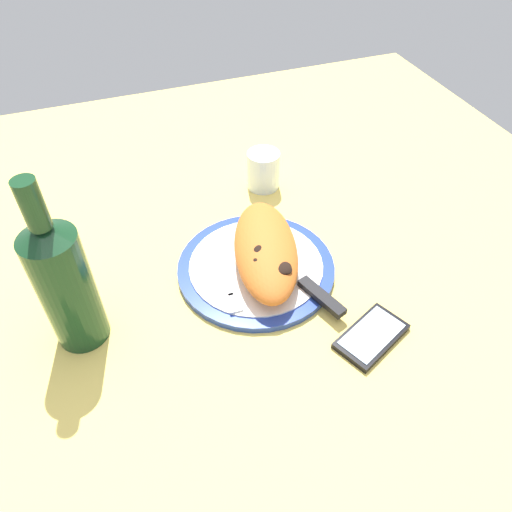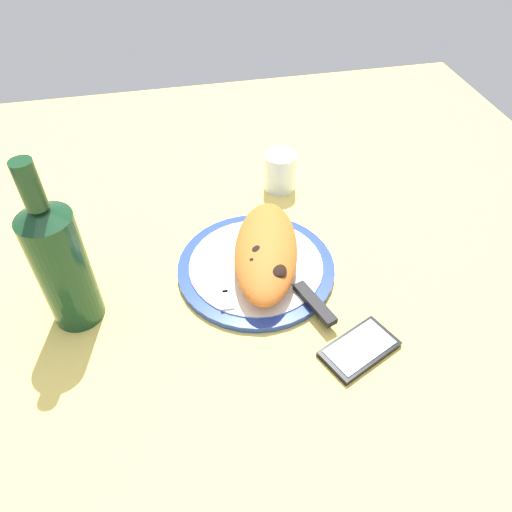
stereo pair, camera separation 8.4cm
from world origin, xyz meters
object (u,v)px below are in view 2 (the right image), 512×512
(fork, at_px, (223,282))
(knife, at_px, (303,291))
(wine_bottle, at_px, (61,263))
(smartphone, at_px, (359,349))
(plate, at_px, (256,267))
(water_glass, at_px, (280,174))
(calzone, at_px, (267,252))

(fork, relative_size, knife, 0.69)
(wine_bottle, bearing_deg, smartphone, 68.60)
(plate, relative_size, knife, 1.24)
(water_glass, bearing_deg, wine_bottle, -56.43)
(calzone, height_order, knife, calzone)
(calzone, distance_m, smartphone, 0.22)
(smartphone, height_order, wine_bottle, wine_bottle)
(calzone, xyz_separation_m, knife, (0.08, 0.04, -0.03))
(plate, relative_size, smartphone, 2.08)
(calzone, distance_m, fork, 0.09)
(plate, xyz_separation_m, water_glass, (-0.23, 0.10, 0.03))
(water_glass, relative_size, wine_bottle, 0.28)
(knife, height_order, smartphone, knife)
(plate, height_order, knife, knife)
(knife, xyz_separation_m, wine_bottle, (-0.05, -0.36, 0.10))
(fork, relative_size, smartphone, 1.16)
(fork, xyz_separation_m, wine_bottle, (0.01, -0.24, 0.10))
(plate, height_order, wine_bottle, wine_bottle)
(calzone, bearing_deg, knife, 30.17)
(wine_bottle, bearing_deg, plate, 96.79)
(smartphone, bearing_deg, knife, -154.65)
(fork, height_order, water_glass, water_glass)
(plate, relative_size, wine_bottle, 0.94)
(calzone, height_order, fork, calzone)
(plate, distance_m, calzone, 0.04)
(water_glass, bearing_deg, fork, -32.11)
(fork, relative_size, wine_bottle, 0.53)
(fork, xyz_separation_m, water_glass, (-0.26, 0.16, 0.02))
(plate, distance_m, knife, 0.10)
(plate, bearing_deg, smartphone, 30.57)
(fork, distance_m, knife, 0.14)
(knife, bearing_deg, calzone, -149.83)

